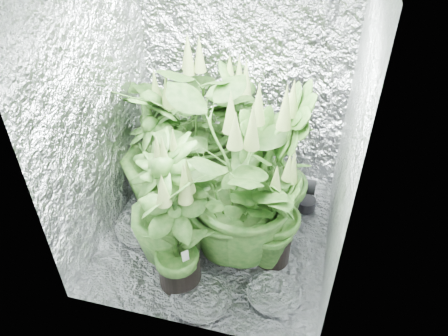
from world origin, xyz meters
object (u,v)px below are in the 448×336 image
object	(u,v)px
plant_e	(236,188)
plant_g	(275,218)
plant_c	(271,168)
plant_a	(198,118)
plant_d	(157,151)
plant_f	(176,233)
circulation_fan	(303,191)
plant_b	(235,131)
plant_h	(168,205)

from	to	relation	value
plant_e	plant_g	bearing A→B (deg)	-1.73
plant_g	plant_c	bearing A→B (deg)	107.34
plant_e	plant_a	bearing A→B (deg)	123.11
plant_e	plant_d	bearing A→B (deg)	152.64
plant_d	plant_f	xyz separation A→B (m)	(0.39, -0.71, -0.05)
plant_a	plant_e	size ratio (longest dim) A/B	0.95
circulation_fan	plant_e	bearing A→B (deg)	-124.04
plant_b	plant_e	xyz separation A→B (m)	(0.18, -0.76, 0.08)
plant_g	circulation_fan	world-z (taller)	plant_g
plant_b	plant_d	world-z (taller)	plant_b
plant_a	plant_c	size ratio (longest dim) A/B	0.99
plant_h	circulation_fan	size ratio (longest dim) A/B	2.57
plant_h	plant_g	bearing A→B (deg)	11.02
plant_b	circulation_fan	xyz separation A→B (m)	(0.59, -0.19, -0.34)
plant_c	plant_g	distance (m)	0.35
plant_a	plant_e	xyz separation A→B (m)	(0.49, -0.75, -0.00)
plant_f	plant_d	bearing A→B (deg)	118.89
plant_c	plant_e	size ratio (longest dim) A/B	0.96
plant_b	plant_c	distance (m)	0.61
plant_c	plant_e	distance (m)	0.33
plant_c	circulation_fan	size ratio (longest dim) A/B	3.12
plant_b	plant_d	bearing A→B (deg)	-141.16
plant_d	plant_h	world-z (taller)	plant_d
plant_a	plant_e	world-z (taller)	same
plant_c	plant_h	distance (m)	0.74
plant_e	plant_h	xyz separation A→B (m)	(-0.42, -0.14, -0.11)
plant_c	plant_e	world-z (taller)	plant_c
plant_f	plant_g	distance (m)	0.66
plant_f	plant_e	bearing A→B (deg)	50.13
plant_a	plant_c	bearing A→B (deg)	-35.41
plant_b	plant_h	bearing A→B (deg)	-104.84
plant_c	plant_g	world-z (taller)	plant_c
plant_f	plant_g	world-z (taller)	plant_f
plant_a	plant_f	xyz separation A→B (m)	(0.19, -1.10, -0.13)
plant_c	plant_d	distance (m)	0.87
plant_e	plant_f	world-z (taller)	plant_e
plant_c	plant_f	bearing A→B (deg)	-127.05
plant_e	plant_g	world-z (taller)	plant_e
plant_e	plant_g	distance (m)	0.33
plant_a	plant_d	distance (m)	0.45
plant_a	circulation_fan	bearing A→B (deg)	-11.25
plant_d	plant_c	bearing A→B (deg)	-5.27
plant_a	plant_g	size ratio (longest dim) A/B	1.41
plant_g	circulation_fan	xyz separation A→B (m)	(0.14, 0.58, -0.23)
plant_h	plant_a	bearing A→B (deg)	94.27
plant_a	plant_b	distance (m)	0.31
plant_e	plant_f	size ratio (longest dim) A/B	1.29
plant_a	plant_c	xyz separation A→B (m)	(0.67, -0.47, -0.01)
plant_b	plant_c	xyz separation A→B (m)	(0.36, -0.48, 0.07)
plant_g	plant_h	world-z (taller)	plant_h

